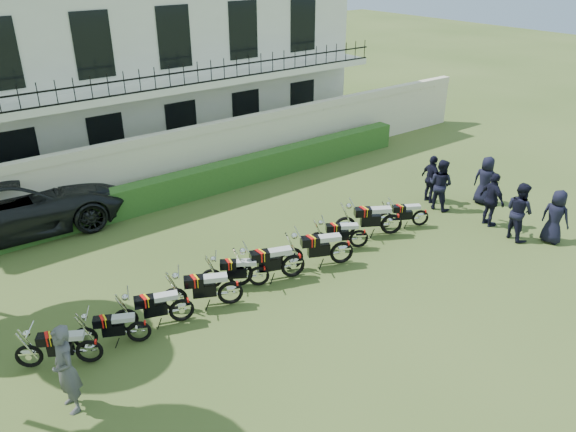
% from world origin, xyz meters
% --- Properties ---
extents(ground, '(100.00, 100.00, 0.00)m').
position_xyz_m(ground, '(0.00, 0.00, 0.00)').
color(ground, '#3B5020').
rests_on(ground, ground).
extents(perimeter_wall, '(30.00, 0.35, 2.30)m').
position_xyz_m(perimeter_wall, '(0.00, 8.00, 1.17)').
color(perimeter_wall, beige).
rests_on(perimeter_wall, ground).
extents(hedge, '(18.00, 0.60, 1.00)m').
position_xyz_m(hedge, '(1.00, 7.20, 0.50)').
color(hedge, '#274C1B').
rests_on(hedge, ground).
extents(building, '(20.40, 9.60, 7.40)m').
position_xyz_m(building, '(0.00, 13.96, 3.71)').
color(building, white).
rests_on(building, ground).
extents(motorcycle_0, '(1.62, 0.98, 0.99)m').
position_xyz_m(motorcycle_0, '(-5.64, 0.70, 0.46)').
color(motorcycle_0, black).
rests_on(motorcycle_0, ground).
extents(motorcycle_1, '(1.57, 0.86, 0.93)m').
position_xyz_m(motorcycle_1, '(-4.50, 0.72, 0.43)').
color(motorcycle_1, black).
rests_on(motorcycle_1, ground).
extents(motorcycle_2, '(1.83, 0.81, 1.04)m').
position_xyz_m(motorcycle_2, '(-3.37, 0.84, 0.48)').
color(motorcycle_2, black).
rests_on(motorcycle_2, ground).
extents(motorcycle_3, '(1.85, 1.01, 1.09)m').
position_xyz_m(motorcycle_3, '(-2.08, 0.73, 0.50)').
color(motorcycle_3, black).
rests_on(motorcycle_3, ground).
extents(motorcycle_4, '(1.57, 1.01, 0.98)m').
position_xyz_m(motorcycle_4, '(-1.04, 1.01, 0.45)').
color(motorcycle_4, black).
rests_on(motorcycle_4, ground).
extents(motorcycle_5, '(2.03, 0.90, 1.15)m').
position_xyz_m(motorcycle_5, '(-0.06, 0.81, 0.53)').
color(motorcycle_5, black).
rests_on(motorcycle_5, ground).
extents(motorcycle_6, '(1.99, 1.02, 1.16)m').
position_xyz_m(motorcycle_6, '(1.47, 0.56, 0.53)').
color(motorcycle_6, black).
rests_on(motorcycle_6, ground).
extents(motorcycle_7, '(1.58, 1.01, 0.98)m').
position_xyz_m(motorcycle_7, '(2.50, 0.94, 0.45)').
color(motorcycle_7, black).
rests_on(motorcycle_7, ground).
extents(motorcycle_8, '(1.90, 1.16, 1.16)m').
position_xyz_m(motorcycle_8, '(3.88, 0.94, 0.54)').
color(motorcycle_8, black).
rests_on(motorcycle_8, ground).
extents(motorcycle_9, '(1.53, 0.91, 0.93)m').
position_xyz_m(motorcycle_9, '(5.06, 0.80, 0.43)').
color(motorcycle_9, black).
rests_on(motorcycle_9, ground).
extents(suv, '(6.83, 3.40, 1.86)m').
position_xyz_m(suv, '(-5.30, 8.17, 0.93)').
color(suv, black).
rests_on(suv, ground).
extents(inspector, '(0.50, 0.72, 1.89)m').
position_xyz_m(inspector, '(-6.37, -0.37, 0.94)').
color(inspector, '#5B5B60').
rests_on(inspector, ground).
extents(officer_0, '(0.60, 0.86, 1.68)m').
position_xyz_m(officer_0, '(7.43, -2.29, 0.84)').
color(officer_0, black).
rests_on(officer_0, ground).
extents(officer_1, '(0.89, 1.03, 1.82)m').
position_xyz_m(officer_1, '(6.77, -1.49, 0.91)').
color(officer_1, black).
rests_on(officer_1, ground).
extents(officer_2, '(0.69, 1.12, 1.77)m').
position_xyz_m(officer_2, '(6.88, -0.47, 0.89)').
color(officer_2, black).
rests_on(officer_2, ground).
extents(officer_3, '(0.72, 0.93, 1.70)m').
position_xyz_m(officer_3, '(8.17, 0.67, 0.85)').
color(officer_3, black).
rests_on(officer_3, ground).
extents(officer_4, '(0.80, 0.96, 1.76)m').
position_xyz_m(officer_4, '(6.58, 1.33, 0.88)').
color(officer_4, black).
rests_on(officer_4, ground).
extents(officer_5, '(0.61, 1.06, 1.69)m').
position_xyz_m(officer_5, '(6.80, 1.88, 0.85)').
color(officer_5, black).
rests_on(officer_5, ground).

